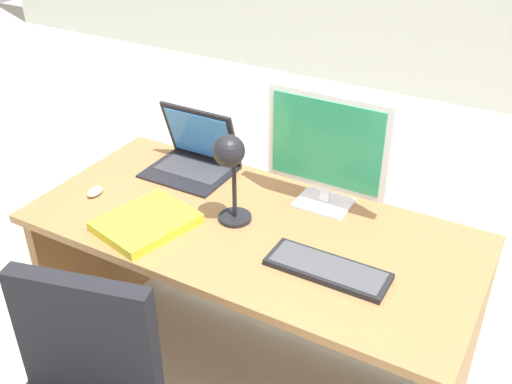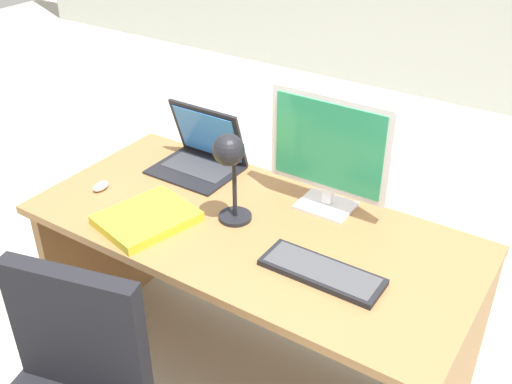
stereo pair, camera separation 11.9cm
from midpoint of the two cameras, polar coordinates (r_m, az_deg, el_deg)
name	(u,v)px [view 1 (the left image)]	position (r m, az deg, el deg)	size (l,w,h in m)	color
ground	(374,207)	(3.70, 10.24, -1.39)	(12.00, 12.00, 0.00)	#B7B2A3
desk	(258,269)	(2.30, -1.32, -7.42)	(1.61, 0.75, 0.76)	#9E7042
monitor	(328,146)	(2.13, 5.25, 4.40)	(0.46, 0.16, 0.44)	silver
laptop	(196,151)	(2.47, -7.13, 3.91)	(0.34, 0.28, 0.26)	black
keyboard	(328,269)	(1.92, 5.07, -7.36)	(0.40, 0.14, 0.02)	black
mouse	(95,192)	(2.39, -16.49, 0.01)	(0.04, 0.07, 0.03)	silver
desk_lamp	(230,162)	(2.02, -4.20, 2.86)	(0.12, 0.14, 0.35)	black
book	(146,222)	(2.16, -11.99, -2.88)	(0.33, 0.37, 0.04)	yellow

